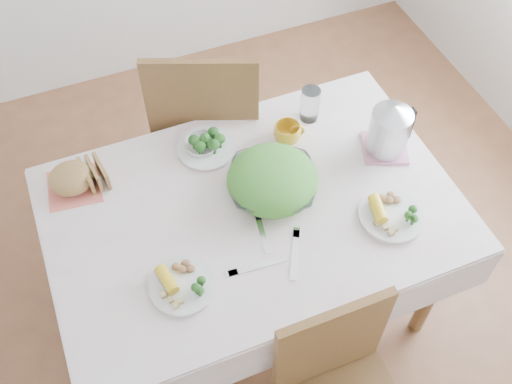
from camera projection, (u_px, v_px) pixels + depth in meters
name	position (u px, v px, depth m)	size (l,w,h in m)	color
floor	(254.00, 302.00, 2.81)	(3.60, 3.60, 0.00)	brown
dining_table	(253.00, 261.00, 2.51)	(1.40, 0.90, 0.75)	brown
tablecloth	(253.00, 208.00, 2.21)	(1.50, 1.00, 0.01)	white
chair_far	(210.00, 128.00, 2.85)	(0.48, 0.48, 1.06)	brown
salad_bowl	(272.00, 184.00, 2.22)	(0.32, 0.32, 0.08)	white
dinner_plate_left	(183.00, 286.00, 1.99)	(0.23, 0.23, 0.02)	white
dinner_plate_right	(391.00, 216.00, 2.16)	(0.24, 0.24, 0.02)	white
broccoli_plate	(206.00, 148.00, 2.36)	(0.23, 0.23, 0.02)	beige
napkin	(74.00, 187.00, 2.26)	(0.20, 0.20, 0.00)	#E76B59
bread_loaf	(71.00, 178.00, 2.21)	(0.17, 0.16, 0.10)	olive
fruit_bowl	(202.00, 145.00, 2.36)	(0.13, 0.13, 0.04)	white
yellow_mug	(287.00, 133.00, 2.37)	(0.11, 0.11, 0.09)	gold
glass_tumbler	(310.00, 106.00, 2.43)	(0.08, 0.08, 0.15)	white
pink_tray	(385.00, 148.00, 2.37)	(0.17, 0.17, 0.01)	pink
electric_kettle	(390.00, 128.00, 2.28)	(0.16, 0.16, 0.22)	#B2B5BA
fork_left	(262.00, 234.00, 2.13)	(0.02, 0.17, 0.00)	silver
fork_right	(295.00, 255.00, 2.08)	(0.02, 0.20, 0.00)	silver
knife	(257.00, 266.00, 2.05)	(0.02, 0.21, 0.00)	silver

